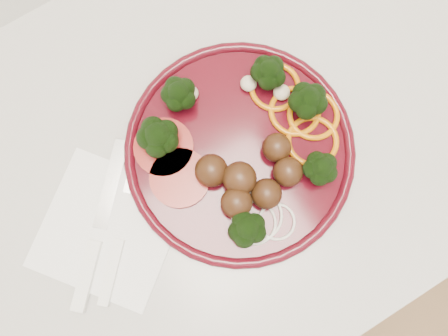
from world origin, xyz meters
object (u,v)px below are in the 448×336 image
napkin (109,228)px  knife (95,246)px  plate (243,149)px  fork (116,253)px

napkin → knife: 0.03m
napkin → plate: bearing=-1.2°
knife → fork: 0.03m
napkin → knife: size_ratio=0.95×
napkin → fork: 0.03m
plate → knife: size_ratio=1.75×
plate → knife: (-0.22, -0.01, -0.01)m
knife → napkin: bearing=-22.7°
plate → napkin: 0.20m
knife → fork: size_ratio=1.12×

